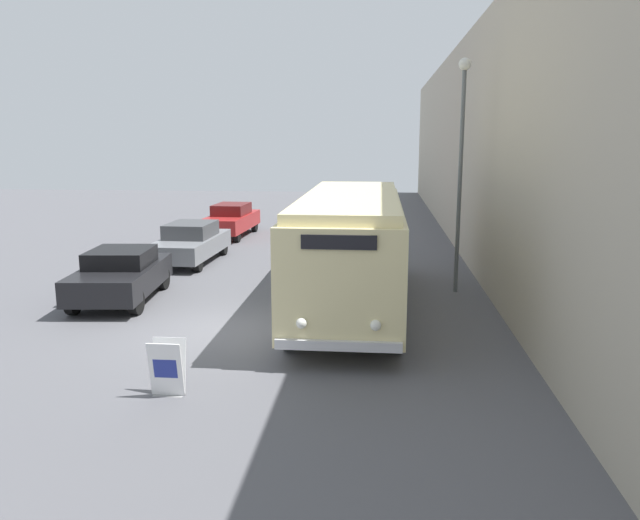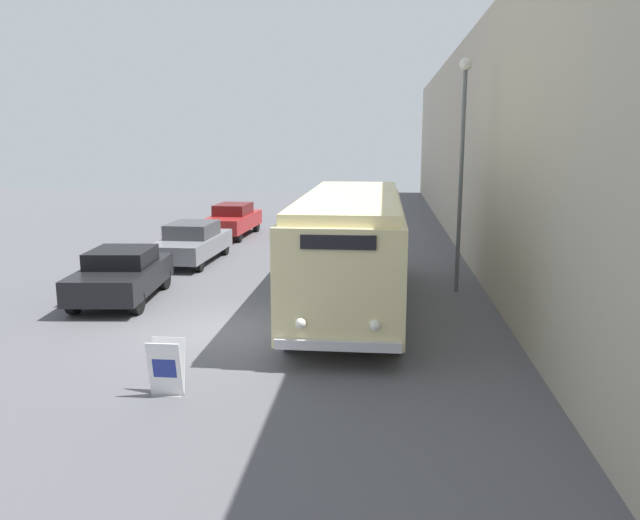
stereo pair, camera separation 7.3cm
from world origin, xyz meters
name	(u,v)px [view 1 (the left image)]	position (x,y,z in m)	size (l,w,h in m)	color
ground_plane	(224,331)	(0.00, 0.00, 0.00)	(80.00, 80.00, 0.00)	#56565B
building_wall_right	(471,146)	(7.08, 10.00, 4.29)	(0.30, 60.00, 8.58)	#B2A893
vintage_bus	(351,244)	(2.94, 2.45, 1.77)	(2.65, 10.01, 3.13)	black
sign_board	(167,369)	(-0.07, -3.85, 0.50)	(0.62, 0.39, 1.04)	gray
streetlamp	(461,145)	(6.04, 4.59, 4.40)	(0.36, 0.36, 6.84)	#595E60
parked_car_near	(121,274)	(-3.63, 2.55, 0.77)	(2.33, 4.41, 1.49)	black
parked_car_mid	(191,242)	(-3.34, 8.28, 0.75)	(1.98, 4.70, 1.49)	black
parked_car_far	(231,220)	(-3.31, 14.63, 0.80)	(1.91, 4.75, 1.54)	black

